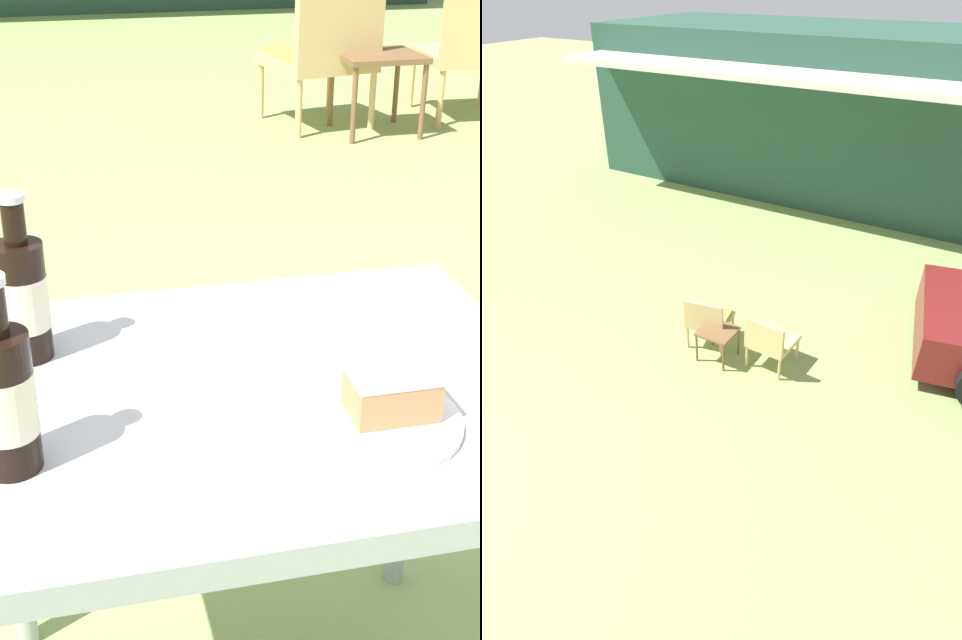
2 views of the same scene
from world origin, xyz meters
TOP-DOWN VIEW (x-y plane):
  - cabin_building at (-0.28, 10.87)m, footprint 8.95×5.25m
  - wicker_chair_cushioned at (1.36, 3.93)m, footprint 0.62×0.64m
  - wicker_chair_plain at (2.28, 3.90)m, footprint 0.56×0.58m
  - garden_side_table at (1.62, 3.72)m, footprint 0.45×0.44m

SIDE VIEW (x-z plane):
  - garden_side_table at x=1.62m, z-range 0.16..0.61m
  - wicker_chair_cushioned at x=1.36m, z-range 0.04..0.79m
  - wicker_chair_plain at x=2.28m, z-range 0.04..0.80m
  - cabin_building at x=-0.28m, z-range 0.01..3.28m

